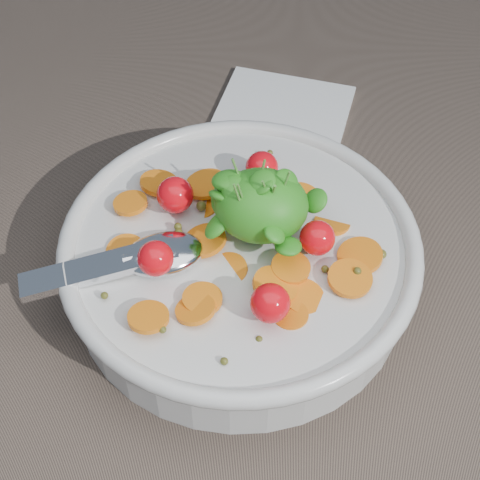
{
  "coord_description": "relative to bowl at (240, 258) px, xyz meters",
  "views": [
    {
      "loc": [
        0.01,
        -0.36,
        0.52
      ],
      "look_at": [
        -0.01,
        0.03,
        0.06
      ],
      "focal_mm": 55.0,
      "sensor_mm": 36.0,
      "label": 1
    }
  ],
  "objects": [
    {
      "name": "ground",
      "position": [
        0.01,
        -0.03,
        -0.04
      ],
      "size": [
        6.0,
        6.0,
        0.0
      ],
      "primitive_type": "plane",
      "color": "#756253",
      "rests_on": "ground"
    },
    {
      "name": "bowl",
      "position": [
        0.0,
        0.0,
        0.0
      ],
      "size": [
        0.32,
        0.3,
        0.13
      ],
      "color": "silver",
      "rests_on": "ground"
    },
    {
      "name": "napkin",
      "position": [
        0.03,
        0.23,
        -0.03
      ],
      "size": [
        0.16,
        0.15,
        0.01
      ],
      "primitive_type": "cube",
      "rotation": [
        0.0,
        0.0,
        -0.22
      ],
      "color": "white",
      "rests_on": "ground"
    }
  ]
}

